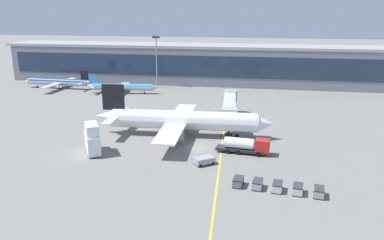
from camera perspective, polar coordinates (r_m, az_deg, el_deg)
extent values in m
plane|color=slate|center=(82.53, 0.88, -4.14)|extent=(700.00, 700.00, 0.00)
cube|color=yellow|center=(83.77, 4.43, -3.88)|extent=(5.74, 79.84, 0.01)
cube|color=slate|center=(154.81, 5.81, 7.91)|extent=(179.64, 17.17, 14.22)
cube|color=#1E2D42|center=(146.18, 5.52, 7.73)|extent=(174.25, 0.16, 7.96)
cube|color=#99999E|center=(153.96, 5.89, 10.71)|extent=(183.23, 17.51, 1.00)
cylinder|color=white|center=(89.39, -1.24, -0.10)|extent=(34.29, 5.76, 4.05)
cylinder|color=silver|center=(89.30, -1.24, 0.12)|extent=(33.60, 5.56, 3.89)
cone|color=white|center=(88.50, 10.67, -0.54)|extent=(4.24, 4.05, 3.85)
cone|color=white|center=(93.95, -12.57, 0.56)|extent=(5.03, 3.68, 3.44)
cube|color=black|center=(92.15, -11.50, 3.31)|extent=(5.28, 0.62, 6.08)
cube|color=white|center=(96.75, -10.31, 1.25)|extent=(2.32, 6.58, 0.24)
cube|color=white|center=(89.35, -11.88, -0.05)|extent=(2.32, 6.58, 0.24)
cube|color=white|center=(98.46, -1.27, 1.21)|extent=(5.51, 14.56, 0.40)
cube|color=white|center=(81.07, -3.30, -2.03)|extent=(5.51, 14.56, 0.40)
cylinder|color=#939399|center=(96.22, -0.91, -0.01)|extent=(3.23, 2.38, 2.23)
cylinder|color=#939399|center=(83.74, -2.28, -2.45)|extent=(3.23, 2.38, 2.23)
cylinder|color=black|center=(89.30, 6.59, -2.34)|extent=(1.02, 0.45, 1.00)
cylinder|color=slate|center=(89.05, 6.61, -1.84)|extent=(0.20, 0.20, 1.63)
cylinder|color=black|center=(92.35, -2.31, -1.63)|extent=(1.02, 0.45, 1.00)
cylinder|color=slate|center=(92.11, -2.31, -1.15)|extent=(0.20, 0.20, 1.63)
cylinder|color=black|center=(88.93, -2.71, -2.33)|extent=(1.02, 0.45, 1.00)
cylinder|color=slate|center=(88.68, -2.72, -1.83)|extent=(0.20, 0.20, 1.63)
cube|color=#B2B7BC|center=(99.94, 5.55, 2.31)|extent=(4.63, 20.44, 2.80)
cube|color=#2D84C6|center=(99.94, 5.58, 2.31)|extent=(4.49, 17.22, 1.54)
cube|color=#9EA3A8|center=(90.12, 5.48, 0.82)|extent=(3.85, 3.48, 2.94)
cylinder|color=#4C4C51|center=(90.99, 5.43, -1.12)|extent=(0.70, 0.70, 3.56)
cube|color=#262628|center=(91.47, 5.40, -2.09)|extent=(1.94, 1.94, 0.30)
cylinder|color=gray|center=(109.82, 5.62, 3.53)|extent=(3.90, 3.90, 3.08)
cylinder|color=gray|center=(110.54, 5.57, 1.92)|extent=(1.80, 1.80, 3.56)
cube|color=#232326|center=(80.13, 7.13, -4.32)|extent=(10.20, 3.46, 0.50)
cube|color=#B21E19|center=(79.21, 10.31, -3.74)|extent=(3.03, 2.76, 2.50)
cube|color=black|center=(78.94, 11.24, -3.47)|extent=(0.38, 2.30, 1.12)
cylinder|color=silver|center=(79.72, 6.97, -3.39)|extent=(6.19, 2.77, 2.20)
cylinder|color=black|center=(80.88, 9.96, -4.43)|extent=(1.03, 0.45, 1.00)
cylinder|color=black|center=(78.66, 9.76, -5.01)|extent=(1.03, 0.45, 1.00)
cylinder|color=black|center=(81.37, 7.06, -4.19)|extent=(1.03, 0.45, 1.00)
cylinder|color=black|center=(79.16, 6.77, -4.75)|extent=(1.03, 0.45, 1.00)
cylinder|color=black|center=(81.69, 5.60, -4.06)|extent=(1.03, 0.45, 1.00)
cylinder|color=black|center=(79.50, 5.28, -4.62)|extent=(1.03, 0.45, 1.00)
cube|color=white|center=(81.60, -14.40, -3.25)|extent=(5.65, 7.12, 3.80)
cube|color=silver|center=(80.37, -14.52, -1.31)|extent=(4.66, 5.59, 2.20)
cylinder|color=black|center=(84.37, -15.25, -4.05)|extent=(0.52, 0.64, 0.60)
cylinder|color=black|center=(84.56, -13.74, -3.90)|extent=(0.52, 0.64, 0.60)
cylinder|color=black|center=(79.91, -14.92, -5.15)|extent=(0.52, 0.64, 0.60)
cylinder|color=black|center=(80.11, -13.31, -4.98)|extent=(0.52, 0.64, 0.60)
cube|color=gray|center=(73.84, 1.78, -5.90)|extent=(4.41, 4.14, 1.10)
cube|color=black|center=(74.20, 2.43, -5.64)|extent=(2.32, 2.45, 0.33)
cylinder|color=black|center=(75.48, 2.29, -5.86)|extent=(0.63, 0.56, 0.60)
cylinder|color=black|center=(73.81, 3.08, -6.38)|extent=(0.63, 0.56, 0.60)
cylinder|color=black|center=(74.31, 0.49, -6.20)|extent=(0.63, 0.56, 0.60)
cylinder|color=black|center=(72.61, 1.25, -6.75)|extent=(0.63, 0.56, 0.60)
cube|color=#595B60|center=(65.59, 6.81, -9.02)|extent=(1.79, 2.76, 1.10)
cube|color=#333338|center=(65.30, 6.83, -8.46)|extent=(1.83, 2.81, 0.10)
cylinder|color=black|center=(66.87, 6.32, -9.02)|extent=(0.16, 0.37, 0.36)
cylinder|color=black|center=(66.64, 7.60, -9.15)|extent=(0.16, 0.37, 0.36)
cylinder|color=black|center=(65.02, 5.96, -9.76)|extent=(0.16, 0.37, 0.36)
cylinder|color=black|center=(64.78, 7.28, -9.90)|extent=(0.16, 0.37, 0.36)
cube|color=gray|center=(65.17, 9.61, -9.31)|extent=(1.79, 2.76, 1.10)
cube|color=#333338|center=(64.88, 9.64, -8.75)|extent=(1.83, 2.81, 0.10)
cylinder|color=black|center=(66.42, 9.07, -9.31)|extent=(0.16, 0.37, 0.36)
cylinder|color=black|center=(66.26, 10.37, -9.43)|extent=(0.16, 0.37, 0.36)
cylinder|color=black|center=(64.56, 8.79, -10.06)|extent=(0.16, 0.37, 0.36)
cylinder|color=black|center=(64.39, 10.13, -10.20)|extent=(0.16, 0.37, 0.36)
cube|color=#B2B7BC|center=(64.90, 12.44, -9.58)|extent=(1.79, 2.76, 1.10)
cube|color=#333338|center=(64.61, 12.48, -9.02)|extent=(1.83, 2.81, 0.10)
cylinder|color=black|center=(66.12, 11.85, -9.58)|extent=(0.16, 0.37, 0.36)
cylinder|color=black|center=(66.03, 13.16, -9.70)|extent=(0.16, 0.37, 0.36)
cylinder|color=black|center=(64.25, 11.65, -10.35)|extent=(0.16, 0.37, 0.36)
cylinder|color=black|center=(64.16, 13.00, -10.47)|extent=(0.16, 0.37, 0.36)
cube|color=#B2B7BC|center=(64.79, 15.30, -9.83)|extent=(1.79, 2.76, 1.10)
cube|color=#333338|center=(64.50, 15.35, -9.27)|extent=(1.83, 2.81, 0.10)
cylinder|color=black|center=(65.98, 14.65, -9.83)|extent=(0.16, 0.37, 0.36)
cylinder|color=black|center=(65.96, 15.97, -9.93)|extent=(0.16, 0.37, 0.36)
cylinder|color=black|center=(64.10, 14.54, -10.61)|extent=(0.16, 0.37, 0.36)
cylinder|color=black|center=(64.08, 15.90, -10.72)|extent=(0.16, 0.37, 0.36)
cube|color=gray|center=(64.84, 18.16, -10.05)|extent=(1.79, 2.76, 1.10)
cube|color=#333338|center=(64.54, 18.22, -9.49)|extent=(1.83, 2.81, 0.10)
cylinder|color=black|center=(65.99, 17.46, -10.05)|extent=(0.16, 0.37, 0.36)
cylinder|color=black|center=(66.04, 18.78, -10.15)|extent=(0.16, 0.37, 0.36)
cylinder|color=black|center=(64.11, 17.44, -10.84)|extent=(0.16, 0.37, 0.36)
cylinder|color=black|center=(64.17, 18.80, -10.94)|extent=(0.16, 0.37, 0.36)
cylinder|color=#B2B7BC|center=(153.79, -19.20, 5.28)|extent=(23.61, 2.94, 2.33)
cylinder|color=navy|center=(153.76, -19.20, 5.35)|extent=(23.14, 2.83, 2.23)
cone|color=#B2B7BC|center=(160.65, -23.06, 5.31)|extent=(2.38, 2.27, 2.21)
cone|color=#B2B7BC|center=(147.60, -14.96, 5.30)|extent=(2.84, 2.05, 1.98)
cube|color=black|center=(147.81, -15.53, 6.33)|extent=(3.03, 0.29, 3.49)
cube|color=#B2B7BC|center=(146.44, -16.04, 5.19)|extent=(1.29, 3.75, 0.14)
cube|color=#B2B7BC|center=(150.49, -15.22, 5.52)|extent=(1.29, 3.75, 0.14)
cube|color=#B2B7BC|center=(148.25, -20.10, 4.76)|extent=(3.11, 9.97, 0.24)
cube|color=#B2B7BC|center=(158.54, -17.79, 5.63)|extent=(3.11, 9.97, 0.24)
cylinder|color=#939399|center=(150.19, -19.91, 4.59)|extent=(1.82, 1.32, 1.28)
cylinder|color=#939399|center=(157.46, -18.27, 5.22)|extent=(1.82, 1.32, 1.28)
cylinder|color=black|center=(158.68, -21.76, 4.56)|extent=(0.60, 0.25, 0.60)
cylinder|color=slate|center=(158.58, -21.78, 4.78)|extent=(0.12, 0.12, 1.23)
cylinder|color=black|center=(152.55, -18.87, 4.43)|extent=(0.60, 0.25, 0.60)
cylinder|color=slate|center=(152.44, -18.89, 4.65)|extent=(0.12, 0.12, 1.23)
cylinder|color=black|center=(154.31, -18.48, 4.58)|extent=(0.60, 0.25, 0.60)
cylinder|color=slate|center=(154.20, -18.50, 4.81)|extent=(0.12, 0.12, 1.23)
cylinder|color=#B2B7BC|center=(138.50, -10.21, 4.76)|extent=(21.83, 4.84, 2.19)
cylinder|color=#388CD1|center=(138.46, -10.21, 4.84)|extent=(21.39, 4.70, 2.10)
cone|color=#B2B7BC|center=(136.21, -5.44, 4.76)|extent=(2.43, 2.33, 2.08)
cone|color=#B2B7BC|center=(141.70, -14.85, 4.82)|extent=(2.84, 2.17, 1.86)
cube|color=#388CD1|center=(140.84, -14.38, 5.83)|extent=(2.85, 0.56, 3.29)
cube|color=#B2B7BC|center=(143.16, -13.86, 5.04)|extent=(1.63, 3.63, 0.14)
cube|color=#B2B7BC|center=(139.06, -14.39, 4.69)|extent=(1.63, 3.63, 0.14)
cube|color=#B2B7BC|center=(144.14, -10.03, 5.13)|extent=(3.99, 9.41, 0.24)
cube|color=#B2B7BC|center=(133.38, -11.15, 4.22)|extent=(3.99, 9.41, 0.24)
cylinder|color=#939399|center=(142.58, -9.93, 4.70)|extent=(1.82, 1.40, 1.20)
cylinder|color=#939399|center=(134.94, -10.71, 4.03)|extent=(1.82, 1.40, 1.20)
cylinder|color=black|center=(137.23, -6.99, 3.97)|extent=(0.63, 0.31, 0.60)
cylinder|color=slate|center=(137.12, -7.00, 4.20)|extent=(0.12, 0.12, 1.13)
cylinder|color=black|center=(140.12, -10.60, 4.06)|extent=(0.63, 0.31, 0.60)
cylinder|color=slate|center=(140.01, -10.61, 4.29)|extent=(0.12, 0.12, 1.13)
cylinder|color=black|center=(138.25, -10.79, 3.90)|extent=(0.63, 0.31, 0.60)
cylinder|color=slate|center=(138.14, -10.80, 4.13)|extent=(0.12, 0.12, 1.13)
cylinder|color=gray|center=(147.63, -5.23, 8.34)|extent=(0.44, 0.44, 18.31)
cube|color=#333338|center=(146.71, -5.33, 12.04)|extent=(2.80, 0.50, 0.80)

